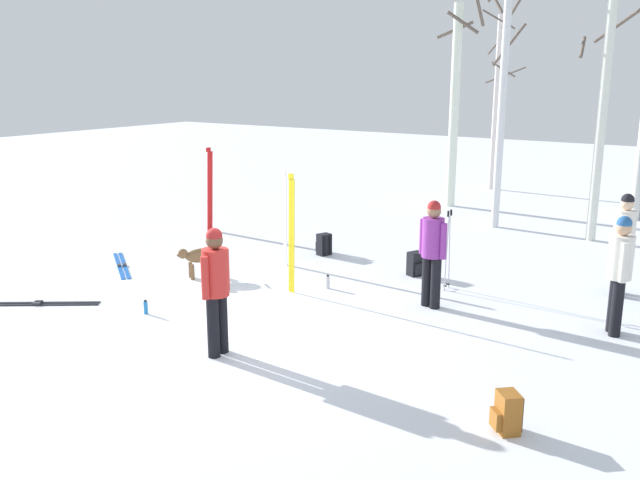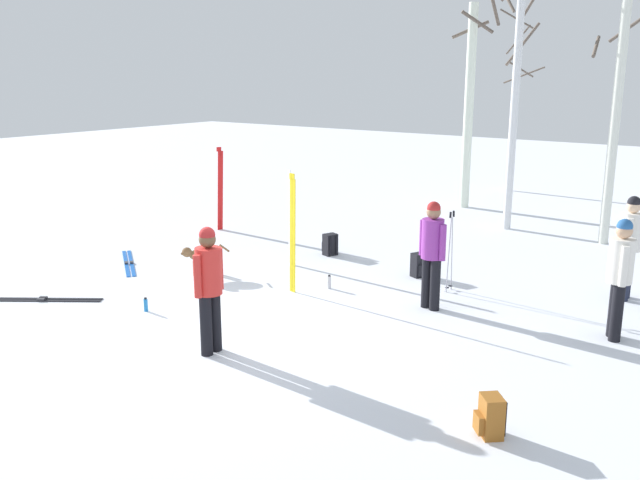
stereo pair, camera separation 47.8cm
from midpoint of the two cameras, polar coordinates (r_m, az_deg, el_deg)
ground_plane at (r=10.32m, az=-9.67°, el=-7.10°), size 60.00×60.00×0.00m
person_0 at (r=9.05m, az=-10.10°, el=-3.56°), size 0.34×0.52×1.72m
person_1 at (r=10.83m, az=8.04°, el=-0.58°), size 0.50×0.34×1.72m
person_2 at (r=12.28m, az=22.78°, el=0.17°), size 0.34×0.52×1.72m
person_3 at (r=10.39m, az=22.30°, el=-2.13°), size 0.34×0.49×1.72m
dog at (r=12.65m, az=-11.01°, el=-1.38°), size 0.54×0.77×0.57m
ski_pair_planted_0 at (r=13.12m, az=-3.95°, el=1.77°), size 0.13×0.09×1.85m
ski_pair_planted_1 at (r=11.45m, az=-3.56°, el=0.46°), size 0.17×0.05×2.03m
ski_pair_planted_2 at (r=16.24m, az=-9.92°, el=4.11°), size 0.08×0.21×1.94m
ski_pair_lying_0 at (r=12.08m, az=-23.14°, el=-4.86°), size 1.62×1.21×0.05m
ski_pair_lying_1 at (r=13.86m, az=-17.03°, el=-2.01°), size 1.65×1.26×0.05m
ski_poles_0 at (r=11.83m, az=9.41°, el=-0.61°), size 0.07×0.22×1.38m
backpack_0 at (r=7.53m, az=13.40°, el=-13.75°), size 0.35×0.34×0.44m
backpack_1 at (r=12.68m, az=6.83°, el=-2.00°), size 0.34×0.32×0.44m
backpack_2 at (r=13.99m, az=-0.66°, el=-0.39°), size 0.33×0.31×0.44m
water_bottle_0 at (r=11.87m, az=-0.51°, el=-3.50°), size 0.07×0.07×0.24m
water_bottle_1 at (r=11.05m, az=-15.41°, el=-5.40°), size 0.06×0.06×0.22m
birch_tree_0 at (r=22.22m, az=13.73°, el=11.21°), size 1.30×1.31×5.40m
birch_tree_1 at (r=19.11m, az=10.39°, el=11.24°), size 1.30×1.31×6.08m
birch_tree_2 at (r=16.66m, az=14.11°, el=13.36°), size 1.33×1.45×6.81m
birch_tree_3 at (r=15.89m, az=21.77°, el=12.02°), size 1.45×1.55×6.40m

